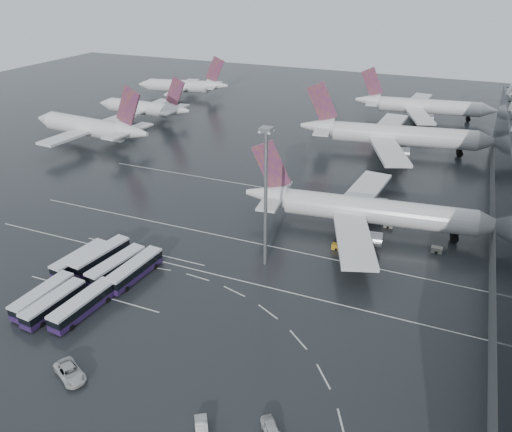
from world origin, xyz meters
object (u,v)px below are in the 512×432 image
at_px(bus_row_near_b, 100,257).
at_px(bus_row_far_b, 54,303).
at_px(bus_row_near_a, 80,259).
at_px(gse_cart_belly_c, 337,247).
at_px(jet_remote_west, 92,128).
at_px(jet_remote_mid, 145,108).
at_px(airliner_gate_b, 393,135).
at_px(van_curve_a, 70,372).
at_px(gse_cart_belly_a, 369,250).
at_px(jet_remote_far, 184,86).
at_px(gse_cart_belly_e, 353,219).
at_px(gse_cart_belly_d, 437,250).
at_px(airliner_gate_c, 421,107).
at_px(bus_row_far_c, 83,305).
at_px(bus_row_near_c, 116,266).
at_px(floodlight_mast, 266,182).
at_px(van_curve_c, 202,430).
at_px(airliner_main, 364,211).
at_px(gse_cart_belly_b, 388,225).
at_px(bus_row_near_d, 135,270).
at_px(van_curve_b, 272,431).
at_px(bus_row_far_a, 43,296).

bearing_deg(bus_row_near_b, bus_row_far_b, -163.17).
distance_m(bus_row_near_a, gse_cart_belly_c, 51.00).
relative_size(jet_remote_west, jet_remote_mid, 1.20).
bearing_deg(gse_cart_belly_c, airliner_gate_b, 89.96).
bearing_deg(van_curve_a, gse_cart_belly_c, -1.00).
bearing_deg(gse_cart_belly_a, jet_remote_far, 134.94).
relative_size(jet_remote_west, bus_row_near_b, 3.53).
bearing_deg(gse_cart_belly_a, gse_cart_belly_e, 116.14).
xyz_separation_m(jet_remote_mid, gse_cart_belly_d, (110.51, -59.62, -3.90)).
bearing_deg(gse_cart_belly_c, gse_cart_belly_a, 11.48).
relative_size(airliner_gate_c, bus_row_near_a, 4.12).
bearing_deg(bus_row_far_c, gse_cart_belly_e, -29.06).
bearing_deg(gse_cart_belly_d, jet_remote_west, 165.17).
height_order(jet_remote_mid, bus_row_near_c, jet_remote_mid).
height_order(airliner_gate_c, gse_cart_belly_d, airliner_gate_c).
height_order(van_curve_a, gse_cart_belly_a, van_curve_a).
distance_m(airliner_gate_b, floodlight_mast, 78.77).
relative_size(bus_row_far_b, gse_cart_belly_d, 5.62).
xyz_separation_m(airliner_gate_b, van_curve_c, (-3.85, -116.85, -4.47)).
distance_m(airliner_main, gse_cart_belly_d, 16.90).
height_order(bus_row_far_c, gse_cart_belly_b, bus_row_far_c).
height_order(gse_cart_belly_b, gse_cart_belly_c, gse_cart_belly_c).
bearing_deg(airliner_gate_b, gse_cart_belly_d, -81.42).
bearing_deg(bus_row_far_b, bus_row_near_c, -6.36).
bearing_deg(floodlight_mast, jet_remote_far, 126.43).
xyz_separation_m(bus_row_near_c, bus_row_far_b, (-2.49, -13.54, -0.11)).
height_order(bus_row_near_d, bus_row_far_b, bus_row_near_d).
bearing_deg(gse_cart_belly_b, airliner_gate_b, 98.76).
bearing_deg(van_curve_b, bus_row_far_b, 128.27).
relative_size(airliner_main, bus_row_near_d, 4.16).
distance_m(bus_row_near_b, bus_row_far_a, 14.22).
relative_size(airliner_gate_b, gse_cart_belly_c, 28.16).
relative_size(jet_remote_west, bus_row_near_a, 3.80).
bearing_deg(gse_cart_belly_d, gse_cart_belly_e, 158.64).
height_order(bus_row_near_a, bus_row_near_d, bus_row_near_d).
bearing_deg(gse_cart_belly_d, bus_row_near_a, -152.59).
bearing_deg(jet_remote_mid, airliner_main, 150.02).
bearing_deg(airliner_main, jet_remote_far, 129.86).
xyz_separation_m(jet_remote_far, gse_cart_belly_d, (116.24, -98.55, -4.06)).
height_order(bus_row_near_b, gse_cart_belly_e, bus_row_near_b).
bearing_deg(gse_cart_belly_e, van_curve_b, -86.21).
distance_m(van_curve_c, gse_cart_belly_c, 51.05).
xyz_separation_m(airliner_main, jet_remote_far, (-100.30, 94.74, -0.06)).
bearing_deg(bus_row_far_b, gse_cart_belly_e, -32.06).
distance_m(bus_row_near_c, bus_row_far_b, 13.77).
xyz_separation_m(gse_cart_belly_a, gse_cart_belly_b, (1.65, 12.66, 0.01)).
bearing_deg(gse_cart_belly_a, gse_cart_belly_c, -168.52).
height_order(jet_remote_west, gse_cart_belly_e, jet_remote_west).
distance_m(airliner_gate_b, jet_remote_far, 104.94).
bearing_deg(bus_row_near_c, gse_cart_belly_c, -47.15).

